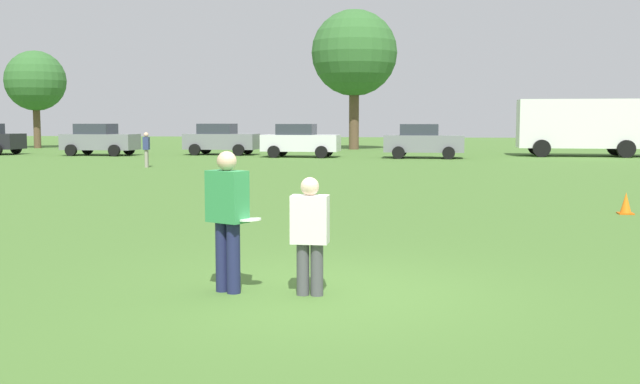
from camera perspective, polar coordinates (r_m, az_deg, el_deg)
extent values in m
plane|color=#47702D|center=(9.23, 0.66, -7.52)|extent=(158.14, 158.14, 0.00)
cylinder|color=#1E234C|center=(9.28, -7.34, -4.82)|extent=(0.16, 0.16, 0.85)
cylinder|color=#1E234C|center=(9.16, -6.51, -4.95)|extent=(0.16, 0.16, 0.85)
cube|color=#338C4C|center=(9.11, -6.98, -0.33)|extent=(0.55, 0.46, 0.62)
sphere|color=#D8AD8C|center=(9.08, -7.01, 2.32)|extent=(0.24, 0.24, 0.24)
cylinder|color=#4C4C51|center=(9.00, -0.24, -5.84)|extent=(0.15, 0.15, 0.62)
cylinder|color=#4C4C51|center=(9.03, -1.29, -5.80)|extent=(0.15, 0.15, 0.62)
cube|color=silver|center=(8.91, -0.77, -2.07)|extent=(0.44, 0.25, 0.57)
sphere|color=beige|center=(8.87, -0.77, 0.41)|extent=(0.22, 0.22, 0.22)
cylinder|color=white|center=(9.02, -5.28, -2.08)|extent=(0.27, 0.27, 0.05)
cube|color=#D8590C|center=(18.00, 21.94, -1.50)|extent=(0.32, 0.32, 0.03)
cone|color=orange|center=(17.97, 21.96, -0.74)|extent=(0.24, 0.24, 0.45)
cylinder|color=black|center=(49.24, -21.84, 3.06)|extent=(0.66, 0.23, 0.66)
cube|color=slate|center=(45.51, -16.16, 3.63)|extent=(4.23, 1.86, 0.90)
cube|color=#2D333D|center=(45.61, -16.47, 4.53)|extent=(2.02, 1.67, 0.64)
cylinder|color=black|center=(45.89, -14.13, 3.14)|extent=(0.66, 0.23, 0.66)
cylinder|color=black|center=(44.07, -15.19, 3.02)|extent=(0.66, 0.23, 0.66)
cylinder|color=black|center=(47.00, -17.04, 3.11)|extent=(0.66, 0.23, 0.66)
cylinder|color=black|center=(45.23, -18.18, 3.00)|extent=(0.66, 0.23, 0.66)
cube|color=slate|center=(44.84, -7.40, 3.78)|extent=(4.23, 1.86, 0.90)
cube|color=#2D333D|center=(44.89, -7.71, 4.70)|extent=(2.02, 1.67, 0.64)
cylinder|color=black|center=(45.45, -5.45, 3.26)|extent=(0.66, 0.23, 0.66)
cylinder|color=black|center=(43.52, -6.14, 3.15)|extent=(0.66, 0.23, 0.66)
cylinder|color=black|center=(46.20, -8.57, 3.26)|extent=(0.66, 0.23, 0.66)
cylinder|color=black|center=(44.31, -9.38, 3.15)|extent=(0.66, 0.23, 0.66)
cube|color=silver|center=(41.74, -1.44, 3.70)|extent=(4.23, 1.86, 0.90)
cube|color=#2D333D|center=(41.77, -1.78, 4.69)|extent=(2.02, 1.67, 0.64)
cylinder|color=black|center=(42.51, 0.55, 3.13)|extent=(0.66, 0.23, 0.66)
cylinder|color=black|center=(40.54, 0.09, 3.01)|extent=(0.66, 0.23, 0.66)
cylinder|color=black|center=(43.00, -2.88, 3.15)|extent=(0.66, 0.23, 0.66)
cylinder|color=black|center=(41.06, -3.50, 3.03)|extent=(0.66, 0.23, 0.66)
cube|color=slate|center=(41.02, 7.82, 3.62)|extent=(4.23, 1.86, 0.90)
cube|color=#2D333D|center=(41.01, 7.48, 4.63)|extent=(2.02, 1.67, 0.64)
cylinder|color=black|center=(42.01, 9.64, 3.02)|extent=(0.66, 0.23, 0.66)
cylinder|color=black|center=(40.01, 9.62, 2.90)|extent=(0.66, 0.23, 0.66)
cylinder|color=black|center=(42.10, 6.08, 3.07)|extent=(0.66, 0.23, 0.66)
cylinder|color=black|center=(40.10, 5.90, 2.96)|extent=(0.66, 0.23, 0.66)
cube|color=white|center=(45.14, 18.94, 4.87)|extent=(6.84, 2.60, 2.70)
cylinder|color=black|center=(46.91, 21.30, 3.16)|extent=(0.96, 0.29, 0.96)
cylinder|color=black|center=(44.23, 22.00, 3.02)|extent=(0.96, 0.29, 0.96)
cylinder|color=black|center=(46.24, 15.92, 3.29)|extent=(0.96, 0.29, 0.96)
cylinder|color=black|center=(43.52, 16.29, 3.16)|extent=(0.96, 0.29, 0.96)
cylinder|color=gray|center=(33.63, -12.90, 2.46)|extent=(0.14, 0.14, 0.77)
cylinder|color=gray|center=(33.79, -12.85, 2.47)|extent=(0.14, 0.14, 0.77)
cube|color=navy|center=(33.69, -12.90, 3.58)|extent=(0.32, 0.46, 0.54)
sphere|color=#D8AD8C|center=(33.68, -12.91, 4.21)|extent=(0.21, 0.21, 0.21)
cylinder|color=brown|center=(58.55, -20.46, 4.57)|extent=(0.50, 0.50, 3.00)
sphere|color=#33662D|center=(58.61, -20.57, 7.82)|extent=(4.29, 4.29, 4.29)
cylinder|color=brown|center=(52.50, 2.56, 5.45)|extent=(0.68, 0.68, 4.10)
sphere|color=#33662D|center=(52.70, 2.58, 10.39)|extent=(5.86, 5.86, 5.86)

